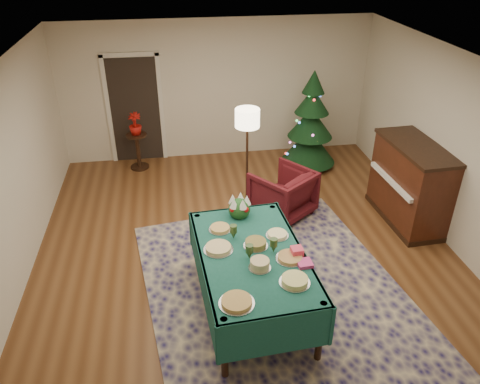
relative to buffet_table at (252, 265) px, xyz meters
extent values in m
plane|color=#593319|center=(0.12, 1.05, -0.66)|extent=(7.00, 7.00, 0.00)
plane|color=white|center=(0.12, 1.05, 2.04)|extent=(7.00, 7.00, 0.00)
plane|color=beige|center=(0.12, 4.55, 0.69)|extent=(6.00, 0.00, 6.00)
plane|color=beige|center=(-2.88, 1.05, 0.69)|extent=(0.00, 7.00, 7.00)
plane|color=beige|center=(3.12, 1.05, 0.69)|extent=(0.00, 7.00, 7.00)
cube|color=black|center=(-1.48, 4.53, 0.36)|extent=(0.92, 0.02, 2.04)
cube|color=silver|center=(-1.98, 4.52, 0.39)|extent=(0.08, 0.04, 2.14)
cube|color=silver|center=(-0.98, 4.52, 0.39)|extent=(0.08, 0.04, 2.14)
cube|color=silver|center=(-1.48, 4.52, 1.44)|extent=(1.08, 0.04, 0.08)
cube|color=#19144C|center=(0.37, 0.09, -0.65)|extent=(3.75, 4.60, 0.02)
cylinder|color=black|center=(-0.46, -0.98, -0.25)|extent=(0.08, 0.08, 0.82)
cylinder|color=black|center=(-0.57, 0.92, -0.25)|extent=(0.08, 0.08, 0.82)
cylinder|color=black|center=(0.57, -0.92, -0.25)|extent=(0.08, 0.08, 0.82)
cylinder|color=black|center=(0.46, 0.98, -0.25)|extent=(0.08, 0.08, 0.82)
cube|color=#164D42|center=(0.00, 0.00, 0.14)|extent=(1.33, 2.15, 0.04)
cube|color=#164D42|center=(-0.06, 1.03, -0.09)|extent=(1.24, 0.11, 0.51)
cube|color=#164D42|center=(0.06, -1.03, -0.09)|extent=(1.24, 0.11, 0.51)
cube|color=#164D42|center=(0.59, 0.04, -0.09)|extent=(0.16, 2.11, 0.51)
cube|color=#164D42|center=(-0.59, -0.04, -0.09)|extent=(0.16, 2.11, 0.51)
cylinder|color=silver|center=(-0.30, -0.79, 0.17)|extent=(0.37, 0.37, 0.01)
cylinder|color=tan|center=(-0.30, -0.79, 0.20)|extent=(0.31, 0.31, 0.04)
cylinder|color=silver|center=(0.36, -0.58, 0.17)|extent=(0.33, 0.33, 0.01)
cylinder|color=#D8D172|center=(0.36, -0.58, 0.20)|extent=(0.28, 0.28, 0.05)
cylinder|color=silver|center=(0.04, -0.28, 0.17)|extent=(0.25, 0.25, 0.01)
cylinder|color=tan|center=(0.04, -0.28, 0.23)|extent=(0.21, 0.21, 0.10)
cylinder|color=silver|center=(0.41, -0.17, 0.17)|extent=(0.33, 0.33, 0.01)
cylinder|color=#B2844C|center=(0.41, -0.17, 0.19)|extent=(0.28, 0.28, 0.03)
cylinder|color=silver|center=(-0.38, 0.13, 0.17)|extent=(0.35, 0.35, 0.01)
cylinder|color=#D8BF7F|center=(-0.38, 0.13, 0.20)|extent=(0.30, 0.30, 0.04)
cylinder|color=silver|center=(0.07, 0.13, 0.17)|extent=(0.29, 0.29, 0.01)
cylinder|color=maroon|center=(0.07, 0.13, 0.21)|extent=(0.25, 0.25, 0.07)
cylinder|color=silver|center=(0.37, 0.30, 0.17)|extent=(0.28, 0.28, 0.01)
cylinder|color=#F2EACC|center=(0.37, 0.30, 0.19)|extent=(0.24, 0.24, 0.03)
cylinder|color=silver|center=(-0.31, 0.54, 0.17)|extent=(0.28, 0.28, 0.01)
cylinder|color=tan|center=(-0.31, 0.54, 0.19)|extent=(0.24, 0.24, 0.03)
cone|color=#2D471E|center=(-0.17, 0.33, 0.21)|extent=(0.08, 0.08, 0.10)
cylinder|color=#2D471E|center=(-0.17, 0.33, 0.31)|extent=(0.09, 0.09, 0.10)
cone|color=#2D471E|center=(0.25, -0.02, 0.21)|extent=(0.08, 0.08, 0.10)
cylinder|color=#2D471E|center=(0.25, -0.02, 0.31)|extent=(0.09, 0.09, 0.10)
cone|color=#2D471E|center=(-0.05, -0.09, 0.21)|extent=(0.08, 0.08, 0.10)
cylinder|color=#2D471E|center=(-0.05, -0.09, 0.31)|extent=(0.09, 0.09, 0.10)
cube|color=#DD3D8D|center=(0.55, -0.30, 0.18)|extent=(0.17, 0.17, 0.04)
cube|color=#ED4260|center=(0.50, -0.12, 0.22)|extent=(0.14, 0.14, 0.11)
sphere|color=#1E4C1E|center=(-0.02, 0.82, 0.27)|extent=(0.28, 0.28, 0.28)
cone|color=white|center=(0.08, 0.82, 0.40)|extent=(0.11, 0.11, 0.13)
cone|color=white|center=(0.01, 0.91, 0.40)|extent=(0.11, 0.11, 0.13)
cone|color=white|center=(-0.10, 0.88, 0.40)|extent=(0.11, 0.11, 0.13)
cone|color=white|center=(-0.10, 0.76, 0.40)|extent=(0.11, 0.11, 0.13)
cone|color=white|center=(0.01, 0.73, 0.40)|extent=(0.11, 0.11, 0.13)
sphere|color=#B20C0F|center=(0.08, 0.89, 0.32)|extent=(0.08, 0.08, 0.08)
sphere|color=#B20C0F|center=(-0.09, 0.92, 0.32)|extent=(0.08, 0.08, 0.08)
sphere|color=#B20C0F|center=(-0.12, 0.75, 0.32)|extent=(0.08, 0.08, 0.08)
sphere|color=#B20C0F|center=(0.05, 0.72, 0.32)|extent=(0.08, 0.08, 0.08)
imported|color=#4C1016|center=(0.87, 2.05, -0.23)|extent=(1.14, 1.13, 0.86)
cylinder|color=#A57F3F|center=(0.39, 2.62, -0.64)|extent=(0.28, 0.28, 0.03)
cylinder|color=black|center=(0.39, 2.62, 0.08)|extent=(0.04, 0.04, 1.49)
cylinder|color=#FFEABF|center=(0.39, 2.62, 0.83)|extent=(0.40, 0.40, 0.30)
cylinder|color=black|center=(-1.48, 4.12, -0.64)|extent=(0.35, 0.35, 0.04)
cylinder|color=black|center=(-1.48, 4.12, -0.31)|extent=(0.08, 0.08, 0.65)
cylinder|color=black|center=(-1.48, 4.12, 0.03)|extent=(0.39, 0.39, 0.03)
imported|color=#A7110B|center=(-1.48, 4.12, 0.16)|extent=(0.24, 0.42, 0.24)
cylinder|color=black|center=(1.80, 3.73, -0.58)|extent=(0.11, 0.11, 0.15)
cone|color=black|center=(1.80, 3.73, -0.23)|extent=(1.33, 1.33, 0.66)
cone|color=black|center=(1.80, 3.73, 0.24)|extent=(1.09, 1.09, 0.57)
cone|color=black|center=(1.80, 3.73, 0.67)|extent=(0.82, 0.82, 0.47)
cone|color=black|center=(1.80, 3.73, 1.03)|extent=(0.53, 0.53, 0.43)
cube|color=black|center=(2.79, 1.59, -0.62)|extent=(0.71, 1.51, 0.08)
cube|color=#35180D|center=(2.79, 1.59, -0.01)|extent=(0.69, 1.49, 1.21)
cube|color=black|center=(2.79, 1.59, 0.61)|extent=(0.73, 1.53, 0.05)
cube|color=white|center=(2.48, 1.58, 0.07)|extent=(0.18, 1.26, 0.06)
camera|label=1|loc=(-0.82, -4.29, 3.49)|focal=35.00mm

